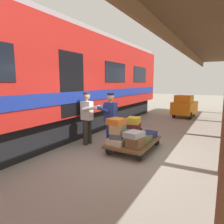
{
  "coord_description": "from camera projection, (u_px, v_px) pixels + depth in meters",
  "views": [
    {
      "loc": [
        -2.15,
        4.74,
        2.02
      ],
      "look_at": [
        0.7,
        -0.22,
        1.15
      ],
      "focal_mm": 31.27,
      "sensor_mm": 36.0,
      "label": 1
    }
  ],
  "objects": [
    {
      "name": "suitcase_maroon_trunk",
      "position": [
        134.0,
        126.0,
        6.35
      ],
      "size": [
        0.49,
        0.62,
        0.18
      ],
      "primitive_type": "cube",
      "rotation": [
        0.0,
        0.0,
        0.22
      ],
      "color": "maroon",
      "rests_on": "suitcase_black_hardshell"
    },
    {
      "name": "train_car",
      "position": [
        40.0,
        81.0,
        6.84
      ],
      "size": [
        3.02,
        16.11,
        4.0
      ],
      "color": "#B21E19",
      "rests_on": "ground_plane"
    },
    {
      "name": "suitcase_navy_fabric",
      "position": [
        148.0,
        135.0,
        6.18
      ],
      "size": [
        0.46,
        0.61,
        0.18
      ],
      "primitive_type": "cube",
      "rotation": [
        0.0,
        0.0,
        -0.15
      ],
      "color": "navy",
      "rests_on": "luggage_cart"
    },
    {
      "name": "porter_in_overalls",
      "position": [
        110.0,
        118.0,
        5.98
      ],
      "size": [
        0.69,
        0.46,
        1.7
      ],
      "color": "navy",
      "rests_on": "ground_plane"
    },
    {
      "name": "suitcase_brown_leather",
      "position": [
        136.0,
        142.0,
        5.3
      ],
      "size": [
        0.4,
        0.52,
        0.28
      ],
      "primitive_type": "cube",
      "rotation": [
        0.0,
        0.0,
        -0.05
      ],
      "color": "brown",
      "rests_on": "luggage_cart"
    },
    {
      "name": "suitcase_black_hardshell",
      "position": [
        133.0,
        132.0,
        6.43
      ],
      "size": [
        0.47,
        0.51,
        0.23
      ],
      "primitive_type": "cube",
      "rotation": [
        0.0,
        0.0,
        -0.12
      ],
      "color": "black",
      "rests_on": "luggage_cart"
    },
    {
      "name": "suitcase_gray_aluminum",
      "position": [
        134.0,
        134.0,
        5.26
      ],
      "size": [
        0.51,
        0.57,
        0.15
      ],
      "primitive_type": "cube",
      "rotation": [
        0.0,
        0.0,
        -0.2
      ],
      "color": "#9EA0A5",
      "rests_on": "suitcase_brown_leather"
    },
    {
      "name": "suitcase_cream_canvas",
      "position": [
        119.0,
        141.0,
        5.56
      ],
      "size": [
        0.53,
        0.64,
        0.17
      ],
      "primitive_type": "cube",
      "rotation": [
        0.0,
        0.0,
        -0.09
      ],
      "color": "beige",
      "rests_on": "luggage_cart"
    },
    {
      "name": "suitcase_teal_softside",
      "position": [
        126.0,
        135.0,
        5.99
      ],
      "size": [
        0.51,
        0.68,
        0.29
      ],
      "primitive_type": "cube",
      "rotation": [
        0.0,
        0.0,
        -0.12
      ],
      "color": "#1E666B",
      "rests_on": "luggage_cart"
    },
    {
      "name": "suitcase_tan_vintage",
      "position": [
        117.0,
        129.0,
        5.51
      ],
      "size": [
        0.37,
        0.52,
        0.24
      ],
      "primitive_type": "cube",
      "rotation": [
        0.0,
        0.0,
        0.12
      ],
      "color": "tan",
      "rests_on": "suitcase_slate_roller"
    },
    {
      "name": "ground_plane",
      "position": [
        130.0,
        156.0,
        5.43
      ],
      "size": [
        60.0,
        60.0,
        0.0
      ],
      "primitive_type": "plane",
      "color": "gray"
    },
    {
      "name": "suitcase_orange_carryall",
      "position": [
        116.0,
        121.0,
        5.49
      ],
      "size": [
        0.49,
        0.5,
        0.17
      ],
      "primitive_type": "cube",
      "rotation": [
        0.0,
        0.0,
        -0.15
      ],
      "color": "#CC6B23",
      "rests_on": "suitcase_tan_vintage"
    },
    {
      "name": "suitcase_slate_roller",
      "position": [
        118.0,
        135.0,
        5.54
      ],
      "size": [
        0.44,
        0.55,
        0.16
      ],
      "primitive_type": "cube",
      "rotation": [
        0.0,
        0.0,
        0.2
      ],
      "color": "#4C515B",
      "rests_on": "suitcase_cream_canvas"
    },
    {
      "name": "baggage_tug",
      "position": [
        184.0,
        107.0,
        11.37
      ],
      "size": [
        1.3,
        1.82,
        1.3
      ],
      "color": "orange",
      "rests_on": "ground_plane"
    },
    {
      "name": "suitcase_yellow_case",
      "position": [
        134.0,
        120.0,
        6.35
      ],
      "size": [
        0.46,
        0.51,
        0.2
      ],
      "primitive_type": "cube",
      "rotation": [
        0.0,
        0.0,
        0.18
      ],
      "color": "gold",
      "rests_on": "suitcase_maroon_trunk"
    },
    {
      "name": "suitcase_olive_duffel",
      "position": [
        142.0,
        139.0,
        5.74
      ],
      "size": [
        0.43,
        0.61,
        0.17
      ],
      "primitive_type": "cube",
      "rotation": [
        0.0,
        0.0,
        -0.0
      ],
      "color": "brown",
      "rests_on": "luggage_cart"
    },
    {
      "name": "porter_by_door",
      "position": [
        88.0,
        117.0,
        6.32
      ],
      "size": [
        0.67,
        0.42,
        1.7
      ],
      "color": "#332D28",
      "rests_on": "ground_plane"
    },
    {
      "name": "luggage_cart",
      "position": [
        134.0,
        142.0,
        5.89
      ],
      "size": [
        1.15,
        1.84,
        0.28
      ],
      "color": "brown",
      "rests_on": "ground_plane"
    }
  ]
}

